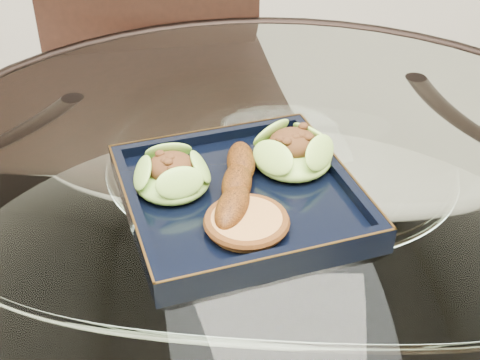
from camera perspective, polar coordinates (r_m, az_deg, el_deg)
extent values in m
cylinder|color=white|center=(0.86, 3.40, -0.75)|extent=(1.10, 1.10, 0.01)
torus|color=black|center=(0.86, 3.40, -0.75)|extent=(1.13, 1.13, 0.02)
cylinder|color=black|center=(1.37, 12.39, -5.97)|extent=(0.04, 0.04, 0.75)
cylinder|color=black|center=(1.31, -11.68, -8.06)|extent=(0.04, 0.04, 0.75)
cube|color=black|center=(1.29, -6.25, -1.01)|extent=(0.46, 0.46, 0.04)
cube|color=black|center=(1.34, -7.71, 14.14)|extent=(0.43, 0.05, 0.49)
cylinder|color=black|center=(1.35, 3.46, -13.99)|extent=(0.03, 0.03, 0.48)
cylinder|color=black|center=(1.61, -12.99, -5.17)|extent=(0.03, 0.03, 0.48)
cylinder|color=black|center=(1.62, 0.58, -3.87)|extent=(0.03, 0.03, 0.48)
cube|color=black|center=(0.81, 0.00, -1.74)|extent=(0.32, 0.32, 0.02)
ellipsoid|color=#558E29|center=(0.81, -5.81, 0.24)|extent=(0.11, 0.11, 0.03)
ellipsoid|color=#669F2E|center=(0.85, 4.53, 2.22)|extent=(0.12, 0.12, 0.04)
ellipsoid|color=#622E0A|center=(0.79, -0.27, -0.31)|extent=(0.07, 0.17, 0.03)
cylinder|color=#AF6D3A|center=(0.75, 0.57, -3.70)|extent=(0.11, 0.11, 0.02)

